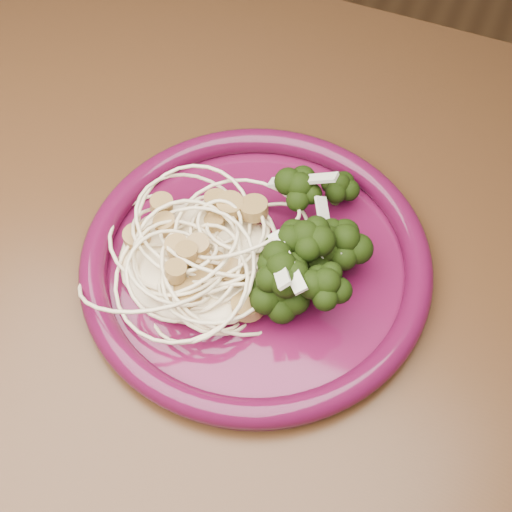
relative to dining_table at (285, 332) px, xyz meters
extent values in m
plane|color=brown|center=(0.00, 0.00, -0.65)|extent=(3.50, 3.50, 0.00)
cube|color=#472814|center=(0.00, 0.00, 0.08)|extent=(1.20, 0.80, 0.04)
cylinder|color=#472814|center=(-0.55, 0.35, -0.30)|extent=(0.06, 0.06, 0.71)
cylinder|color=#4E0B29|center=(-0.03, 0.00, 0.10)|extent=(0.41, 0.41, 0.01)
torus|color=#4E0B29|center=(-0.03, 0.00, 0.11)|extent=(0.42, 0.42, 0.02)
ellipsoid|color=#F8E4B5|center=(-0.08, -0.02, 0.12)|extent=(0.19, 0.18, 0.03)
ellipsoid|color=black|center=(0.02, 0.02, 0.13)|extent=(0.15, 0.18, 0.05)
camera|label=1|loc=(0.10, -0.33, 0.64)|focal=50.00mm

